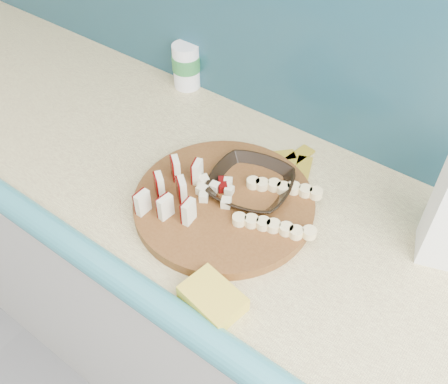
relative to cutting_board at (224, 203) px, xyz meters
name	(u,v)px	position (x,y,z in m)	size (l,w,h in m)	color
kitchen_counter	(170,268)	(-0.23, 0.04, -0.47)	(2.20, 0.63, 0.91)	beige
backsplash	(229,4)	(-0.23, 0.33, 0.24)	(2.20, 0.02, 0.50)	teal
cutting_board	(224,203)	(0.00, 0.00, 0.00)	(0.37, 0.37, 0.02)	#4F2B10
apple_wedges	(173,190)	(-0.08, -0.06, 0.04)	(0.13, 0.17, 0.05)	beige
apple_chunks	(213,194)	(-0.02, -0.01, 0.02)	(0.06, 0.07, 0.02)	beige
banana_slices	(279,206)	(0.11, 0.04, 0.02)	(0.19, 0.18, 0.02)	#F7DD97
brown_bowl	(251,186)	(0.02, 0.07, 0.01)	(0.17, 0.17, 0.04)	black
canister	(186,65)	(-0.35, 0.30, 0.05)	(0.07, 0.07, 0.12)	white
sponge	(213,298)	(0.12, -0.20, 0.00)	(0.11, 0.08, 0.03)	gold
banana_peel	(283,167)	(0.04, 0.18, -0.01)	(0.21, 0.18, 0.01)	gold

